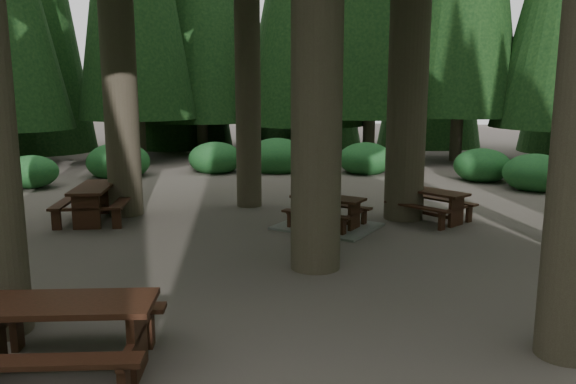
% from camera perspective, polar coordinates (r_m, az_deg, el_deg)
% --- Properties ---
extents(ground, '(80.00, 80.00, 0.00)m').
position_cam_1_polar(ground, '(9.63, -2.14, -7.77)').
color(ground, '#584E47').
rests_on(ground, ground).
extents(picnic_table_b, '(1.98, 2.24, 0.82)m').
position_cam_1_polar(picnic_table_b, '(13.57, -19.08, -0.56)').
color(picnic_table_b, black).
rests_on(picnic_table_b, ground).
extents(picnic_table_c, '(2.50, 2.31, 0.69)m').
position_cam_1_polar(picnic_table_c, '(12.34, 4.03, -2.60)').
color(picnic_table_c, gray).
rests_on(picnic_table_c, ground).
extents(picnic_table_d, '(2.12, 2.07, 0.72)m').
position_cam_1_polar(picnic_table_d, '(13.27, 14.31, -0.85)').
color(picnic_table_d, black).
rests_on(picnic_table_d, ground).
extents(picnic_table_e, '(2.21, 1.93, 0.83)m').
position_cam_1_polar(picnic_table_e, '(6.51, -21.91, -12.57)').
color(picnic_table_e, black).
rests_on(picnic_table_e, ground).
extents(shrub_ring, '(23.86, 24.64, 1.49)m').
position_cam_1_polar(shrub_ring, '(10.11, 2.63, -4.51)').
color(shrub_ring, '#21602F').
rests_on(shrub_ring, ground).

